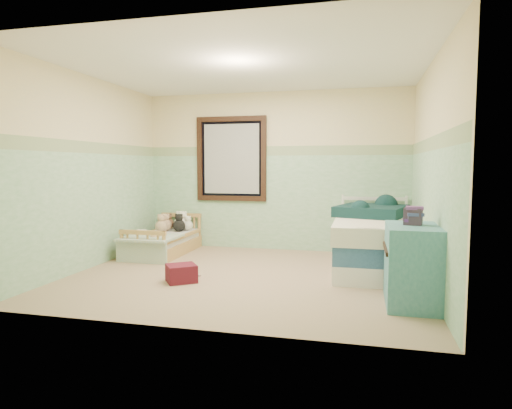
% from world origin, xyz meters
% --- Properties ---
extents(floor, '(4.20, 3.60, 0.02)m').
position_xyz_m(floor, '(0.00, 0.00, -0.01)').
color(floor, '#9D7F62').
rests_on(floor, ground).
extents(ceiling, '(4.20, 3.60, 0.02)m').
position_xyz_m(ceiling, '(0.00, 0.00, 2.51)').
color(ceiling, white).
rests_on(ceiling, wall_back).
extents(wall_back, '(4.20, 0.04, 2.50)m').
position_xyz_m(wall_back, '(0.00, 1.80, 1.25)').
color(wall_back, beige).
rests_on(wall_back, floor).
extents(wall_front, '(4.20, 0.04, 2.50)m').
position_xyz_m(wall_front, '(0.00, -1.80, 1.25)').
color(wall_front, beige).
rests_on(wall_front, floor).
extents(wall_left, '(0.04, 3.60, 2.50)m').
position_xyz_m(wall_left, '(-2.10, 0.00, 1.25)').
color(wall_left, beige).
rests_on(wall_left, floor).
extents(wall_right, '(0.04, 3.60, 2.50)m').
position_xyz_m(wall_right, '(2.10, 0.00, 1.25)').
color(wall_right, beige).
rests_on(wall_right, floor).
extents(wainscot_mint, '(4.20, 0.01, 1.50)m').
position_xyz_m(wainscot_mint, '(0.00, 1.79, 0.75)').
color(wainscot_mint, '#75AD7C').
rests_on(wainscot_mint, floor).
extents(border_strip, '(4.20, 0.01, 0.15)m').
position_xyz_m(border_strip, '(0.00, 1.79, 1.57)').
color(border_strip, '#486D4E').
rests_on(border_strip, wall_back).
extents(window_frame, '(1.16, 0.06, 1.36)m').
position_xyz_m(window_frame, '(-0.70, 1.76, 1.45)').
color(window_frame, black).
rests_on(window_frame, wall_back).
extents(window_blinds, '(0.92, 0.01, 1.12)m').
position_xyz_m(window_blinds, '(-0.70, 1.77, 1.45)').
color(window_blinds, beige).
rests_on(window_blinds, window_frame).
extents(toddler_bed_frame, '(0.70, 1.40, 0.18)m').
position_xyz_m(toddler_bed_frame, '(-1.57, 1.05, 0.09)').
color(toddler_bed_frame, '#AC7F3F').
rests_on(toddler_bed_frame, floor).
extents(toddler_mattress, '(0.64, 1.34, 0.12)m').
position_xyz_m(toddler_mattress, '(-1.57, 1.05, 0.24)').
color(toddler_mattress, silver).
rests_on(toddler_mattress, toddler_bed_frame).
extents(patchwork_quilt, '(0.76, 0.70, 0.03)m').
position_xyz_m(patchwork_quilt, '(-1.57, 0.61, 0.32)').
color(patchwork_quilt, '#7BACCB').
rests_on(patchwork_quilt, toddler_mattress).
extents(plush_bed_brown, '(0.18, 0.18, 0.18)m').
position_xyz_m(plush_bed_brown, '(-1.72, 1.55, 0.39)').
color(plush_bed_brown, brown).
rests_on(plush_bed_brown, toddler_mattress).
extents(plush_bed_white, '(0.21, 0.21, 0.21)m').
position_xyz_m(plush_bed_white, '(-1.52, 1.55, 0.40)').
color(plush_bed_white, silver).
rests_on(plush_bed_white, toddler_mattress).
extents(plush_bed_tan, '(0.19, 0.19, 0.19)m').
position_xyz_m(plush_bed_tan, '(-1.67, 1.33, 0.40)').
color(plush_bed_tan, tan).
rests_on(plush_bed_tan, toddler_mattress).
extents(plush_bed_dark, '(0.19, 0.19, 0.19)m').
position_xyz_m(plush_bed_dark, '(-1.44, 1.33, 0.40)').
color(plush_bed_dark, black).
rests_on(plush_bed_dark, toddler_mattress).
extents(plush_floor_cream, '(0.25, 0.25, 0.25)m').
position_xyz_m(plush_floor_cream, '(-1.89, 0.96, 0.13)').
color(plush_floor_cream, white).
rests_on(plush_floor_cream, floor).
extents(plush_floor_tan, '(0.27, 0.27, 0.27)m').
position_xyz_m(plush_floor_tan, '(-1.50, 0.64, 0.13)').
color(plush_floor_tan, tan).
rests_on(plush_floor_tan, floor).
extents(twin_bed_frame, '(0.98, 1.96, 0.22)m').
position_xyz_m(twin_bed_frame, '(1.55, 0.75, 0.11)').
color(twin_bed_frame, white).
rests_on(twin_bed_frame, floor).
extents(twin_boxspring, '(0.98, 1.96, 0.22)m').
position_xyz_m(twin_boxspring, '(1.55, 0.75, 0.33)').
color(twin_boxspring, navy).
rests_on(twin_boxspring, twin_bed_frame).
extents(twin_mattress, '(1.02, 2.00, 0.22)m').
position_xyz_m(twin_mattress, '(1.55, 0.75, 0.55)').
color(twin_mattress, silver).
rests_on(twin_mattress, twin_boxspring).
extents(teal_blanket, '(1.05, 1.08, 0.14)m').
position_xyz_m(teal_blanket, '(1.50, 1.05, 0.73)').
color(teal_blanket, black).
rests_on(teal_blanket, twin_mattress).
extents(dresser, '(0.48, 0.77, 0.77)m').
position_xyz_m(dresser, '(1.85, -0.69, 0.38)').
color(dresser, teal).
rests_on(dresser, floor).
extents(book_stack, '(0.19, 0.16, 0.16)m').
position_xyz_m(book_stack, '(1.85, -0.64, 0.85)').
color(book_stack, '#532B2C').
rests_on(book_stack, dresser).
extents(red_pillow, '(0.43, 0.42, 0.20)m').
position_xyz_m(red_pillow, '(-0.64, -0.45, 0.10)').
color(red_pillow, maroon).
rests_on(red_pillow, floor).
extents(floor_book, '(0.33, 0.32, 0.02)m').
position_xyz_m(floor_book, '(-0.68, -0.16, 0.01)').
color(floor_book, '#F69F2C').
rests_on(floor_book, floor).
extents(extra_plush_0, '(0.16, 0.16, 0.16)m').
position_xyz_m(extra_plush_0, '(-1.35, 1.48, 0.38)').
color(extra_plush_0, silver).
rests_on(extra_plush_0, toddler_mattress).
extents(extra_plush_1, '(0.19, 0.19, 0.19)m').
position_xyz_m(extra_plush_1, '(-1.67, 1.19, 0.40)').
color(extra_plush_1, tan).
rests_on(extra_plush_1, toddler_mattress).
extents(extra_plush_2, '(0.21, 0.21, 0.21)m').
position_xyz_m(extra_plush_2, '(-1.45, 1.51, 0.40)').
color(extra_plush_2, white).
rests_on(extra_plush_2, toddler_mattress).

